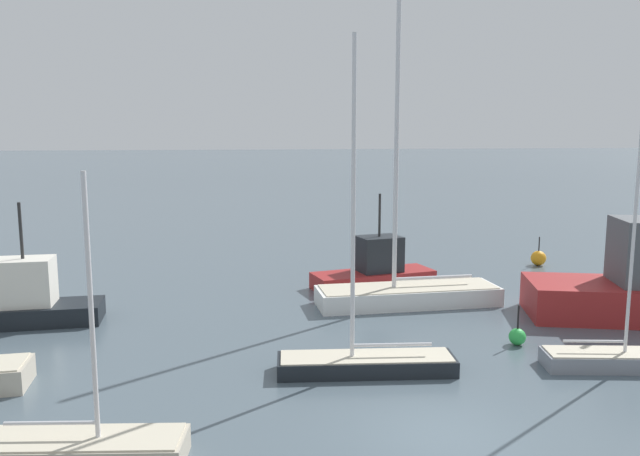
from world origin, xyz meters
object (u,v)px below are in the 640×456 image
object	(u,v)px
sailboat_4	(366,358)
fishing_boat_1	(21,302)
sailboat_2	(614,356)
channel_buoy_1	(517,336)
sailboat_1	(83,447)
channel_buoy_0	(538,258)
fishing_boat_2	(375,270)
sailboat_0	(408,291)

from	to	relation	value
sailboat_4	fishing_boat_1	size ratio (longest dim) A/B	1.64
sailboat_2	sailboat_4	size ratio (longest dim) A/B	0.84
channel_buoy_1	sailboat_1	bearing A→B (deg)	-158.82
sailboat_1	channel_buoy_0	size ratio (longest dim) A/B	3.99
sailboat_2	channel_buoy_0	bearing A→B (deg)	80.16
sailboat_1	fishing_boat_2	xyz separation A→B (m)	(10.31, 13.29, 0.44)
sailboat_1	fishing_boat_1	size ratio (longest dim) A/B	1.05
sailboat_1	channel_buoy_0	xyz separation A→B (m)	(20.07, 16.06, 0.05)
fishing_boat_1	channel_buoy_0	xyz separation A→B (m)	(23.89, 5.49, -0.43)
sailboat_2	sailboat_4	world-z (taller)	sailboat_4
sailboat_1	channel_buoy_1	size ratio (longest dim) A/B	4.57
sailboat_2	channel_buoy_1	size ratio (longest dim) A/B	5.95
channel_buoy_0	channel_buoy_1	world-z (taller)	channel_buoy_0
sailboat_0	channel_buoy_1	distance (m)	5.65
sailboat_0	sailboat_1	bearing A→B (deg)	44.67
sailboat_0	sailboat_4	bearing A→B (deg)	62.42
channel_buoy_0	fishing_boat_1	bearing A→B (deg)	-167.06
sailboat_1	channel_buoy_1	world-z (taller)	sailboat_1
sailboat_1	fishing_boat_1	world-z (taller)	sailboat_1
sailboat_4	channel_buoy_0	xyz separation A→B (m)	(12.95, 12.45, -0.04)
fishing_boat_1	fishing_boat_2	distance (m)	14.39
channel_buoy_0	fishing_boat_2	bearing A→B (deg)	-164.17
sailboat_0	sailboat_4	world-z (taller)	sailboat_0
fishing_boat_2	channel_buoy_1	bearing A→B (deg)	-84.25
sailboat_2	fishing_boat_1	xyz separation A→B (m)	(-18.14, 8.12, 0.45)
sailboat_0	sailboat_2	xyz separation A→B (m)	(3.58, -7.77, -0.20)
sailboat_1	channel_buoy_0	world-z (taller)	sailboat_1
channel_buoy_1	fishing_boat_1	bearing A→B (deg)	160.92
fishing_boat_2	channel_buoy_0	world-z (taller)	fishing_boat_2
fishing_boat_1	fishing_boat_2	size ratio (longest dim) A/B	1.01
fishing_boat_2	sailboat_2	bearing A→B (deg)	-79.26
sailboat_1	fishing_boat_1	bearing A→B (deg)	120.02
sailboat_2	sailboat_0	bearing A→B (deg)	127.80
sailboat_4	sailboat_1	bearing A→B (deg)	35.35
sailboat_0	sailboat_1	world-z (taller)	sailboat_0
sailboat_0	sailboat_4	xyz separation A→B (m)	(-3.62, -6.61, -0.13)
fishing_boat_1	channel_buoy_0	distance (m)	24.52
sailboat_4	channel_buoy_0	world-z (taller)	sailboat_4
fishing_boat_1	fishing_boat_2	xyz separation A→B (m)	(14.13, 2.72, -0.04)
sailboat_1	sailboat_4	size ratio (longest dim) A/B	0.64
sailboat_0	channel_buoy_0	xyz separation A→B (m)	(9.33, 5.84, -0.17)
fishing_boat_2	channel_buoy_0	xyz separation A→B (m)	(9.76, 2.77, -0.39)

